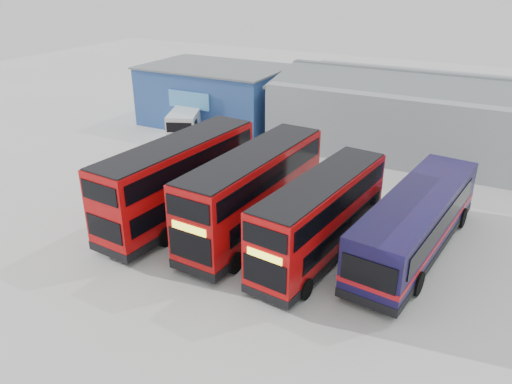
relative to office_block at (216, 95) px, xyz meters
name	(u,v)px	position (x,y,z in m)	size (l,w,h in m)	color
ground_plane	(262,251)	(14.00, -17.99, -2.58)	(120.00, 120.00, 0.00)	#AEAEA8
office_block	(216,95)	(0.00, 0.00, 0.00)	(12.30, 8.32, 5.12)	navy
maintenance_shed	(483,122)	(22.00, 2.01, 0.02)	(30.50, 12.00, 5.89)	gray
double_decker_left	(179,182)	(8.37, -17.04, -0.29)	(3.47, 11.04, 4.60)	#B40A0C
double_decker_centre	(254,194)	(12.71, -16.53, -0.31)	(3.22, 10.89, 4.55)	#B40A0C
double_decker_right	(321,219)	(16.68, -17.13, -0.52)	(3.42, 9.98, 4.14)	#B40A0C
single_decker_blue	(416,224)	(20.68, -14.61, -0.99)	(4.06, 12.05, 3.21)	#0F0E3D
panel_van	(187,122)	(0.16, -4.81, -1.22)	(4.23, 5.95, 2.43)	silver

